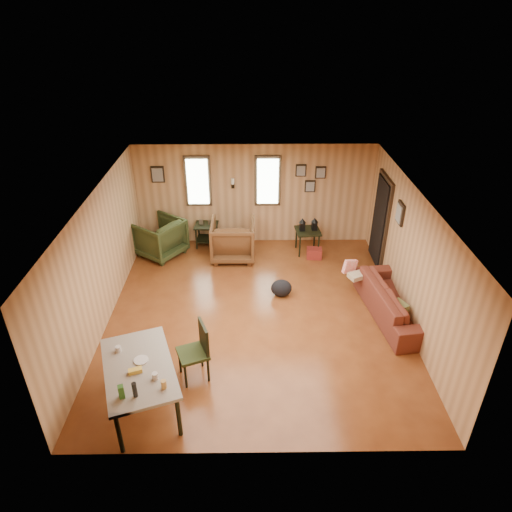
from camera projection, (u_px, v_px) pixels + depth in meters
The scene contains 11 objects.
room at pixel (265, 252), 8.28m from camera, with size 5.54×6.04×2.44m.
sofa at pixel (396, 296), 8.42m from camera, with size 2.18×0.64×0.85m, color #5F271B.
recliner_brown at pixel (233, 238), 10.28m from camera, with size 0.97×0.91×1.00m, color #553319.
recliner_green at pixel (160, 236), 10.40m from camera, with size 0.93×0.87×0.96m, color #2C3618.
end_table at pixel (207, 231), 10.84m from camera, with size 0.56×0.51×0.68m.
side_table at pixel (308, 229), 10.45m from camera, with size 0.59×0.59×0.87m.
cooler at pixel (314, 253), 10.44m from camera, with size 0.35×0.26×0.24m.
backpack at pixel (281, 288), 9.09m from camera, with size 0.49×0.42×0.36m.
sofa_pillows at pixel (373, 288), 8.54m from camera, with size 0.98×1.57×0.33m.
dining_table at pixel (139, 371), 6.35m from camera, with size 1.38×1.76×1.01m.
dining_chair at pixel (197, 348), 7.00m from camera, with size 0.58×0.58×0.98m.
Camera 1 is at (-0.09, -6.93, 5.28)m, focal length 32.00 mm.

